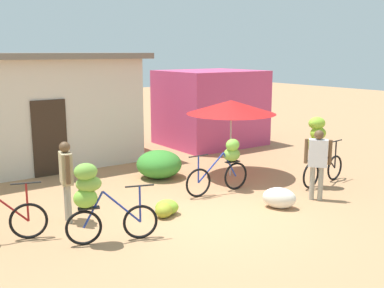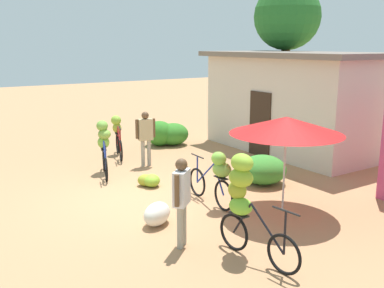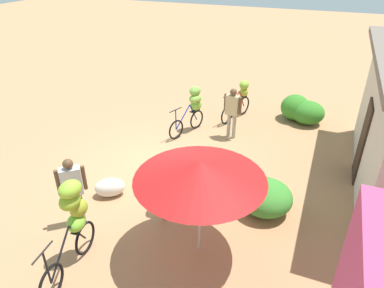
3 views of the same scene
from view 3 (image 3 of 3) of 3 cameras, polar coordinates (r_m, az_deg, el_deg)
ground_plane at (r=9.40m, az=-5.72°, el=-3.67°), size 60.00×60.00×0.00m
hedge_bush_front_left at (r=12.31m, az=16.48°, el=5.77°), size 0.97×0.94×0.86m
hedge_bush_front_right at (r=12.14m, az=18.38°, el=4.90°), size 0.98×1.08×0.76m
hedge_bush_mid at (r=7.85m, az=11.87°, el=-8.47°), size 1.16×1.18×0.72m
market_umbrella at (r=5.89m, az=1.33°, el=-4.36°), size 2.31×2.31×2.00m
bicycle_leftmost at (r=12.00m, az=7.93°, el=7.61°), size 1.58×0.59×1.24m
bicycle_near_pile at (r=10.86m, az=0.17°, el=6.30°), size 1.51×0.66×1.42m
bicycle_center_loaded at (r=7.58m, az=-3.28°, el=-5.92°), size 1.72×0.42×1.24m
bicycle_by_shop at (r=6.52m, az=-18.96°, el=-11.18°), size 1.69×0.45×1.71m
banana_pile_on_ground at (r=9.62m, az=-1.10°, el=-1.61°), size 0.70×0.66×0.31m
produce_sack at (r=8.43m, az=-13.25°, el=-6.90°), size 0.75×0.83×0.44m
person_vendor at (r=10.46m, az=6.63°, el=5.79°), size 0.27×0.57×1.57m
person_bystander at (r=7.42m, az=-18.98°, el=-6.43°), size 0.41×0.46×1.56m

